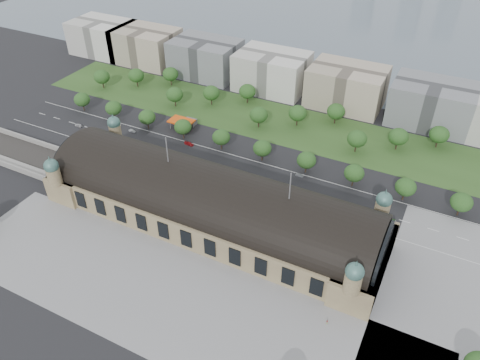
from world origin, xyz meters
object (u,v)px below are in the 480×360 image
at_px(pedestrian_0, 327,322).
at_px(parked_car_6, 193,175).
at_px(bus_west, 220,176).
at_px(bus_east, 310,203).
at_px(traffic_car_3, 189,144).
at_px(parked_car_2, 131,155).
at_px(parked_car_3, 156,166).
at_px(traffic_car_2, 167,153).
at_px(traffic_car_6, 360,214).
at_px(parked_car_5, 174,174).
at_px(traffic_car_1, 132,131).
at_px(parked_car_0, 106,148).
at_px(bus_mid, 250,181).
at_px(parked_car_4, 183,171).
at_px(traffic_car_0, 78,125).
at_px(traffic_car_4, 263,189).
at_px(parked_car_1, 109,151).
at_px(traffic_car_5, 300,175).
at_px(petrol_station, 186,122).

bearing_deg(pedestrian_0, parked_car_6, 165.70).
bearing_deg(bus_west, bus_east, -84.22).
height_order(traffic_car_3, parked_car_2, parked_car_2).
relative_size(parked_car_3, bus_west, 0.42).
height_order(traffic_car_2, traffic_car_6, traffic_car_6).
bearing_deg(pedestrian_0, parked_car_2, 174.17).
distance_m(parked_car_5, parked_car_6, 9.46).
relative_size(traffic_car_1, parked_car_3, 0.89).
xyz_separation_m(parked_car_0, parked_car_6, (55.48, -0.19, -0.03)).
bearing_deg(parked_car_5, parked_car_0, -132.75).
bearing_deg(bus_mid, traffic_car_1, 85.74).
height_order(parked_car_4, pedestrian_0, pedestrian_0).
bearing_deg(traffic_car_0, parked_car_3, 80.73).
height_order(parked_car_4, parked_car_5, parked_car_4).
bearing_deg(traffic_car_3, parked_car_0, 126.11).
bearing_deg(parked_car_6, traffic_car_4, 72.25).
bearing_deg(traffic_car_6, traffic_car_2, -83.53).
bearing_deg(parked_car_1, parked_car_4, 71.83).
bearing_deg(traffic_car_2, parked_car_2, -60.53).
bearing_deg(parked_car_0, bus_east, 62.84).
relative_size(traffic_car_0, traffic_car_2, 0.97).
bearing_deg(pedestrian_0, parked_car_1, 176.76).
bearing_deg(pedestrian_0, bus_mid, 151.46).
bearing_deg(parked_car_5, pedestrian_0, 24.69).
bearing_deg(bus_east, parked_car_1, 90.79).
bearing_deg(traffic_car_3, parked_car_3, 175.94).
relative_size(traffic_car_5, traffic_car_6, 0.79).
bearing_deg(parked_car_3, traffic_car_0, -138.16).
bearing_deg(parked_car_0, parked_car_5, 55.78).
height_order(traffic_car_5, parked_car_6, parked_car_6).
xyz_separation_m(traffic_car_3, bus_mid, (45.25, -16.57, 0.91)).
height_order(traffic_car_2, bus_west, bus_west).
distance_m(petrol_station, parked_car_5, 48.95).
bearing_deg(parked_car_1, parked_car_3, 68.45).
relative_size(parked_car_0, parked_car_6, 0.92).
relative_size(parked_car_5, parked_car_6, 1.13).
distance_m(parked_car_1, pedestrian_0, 147.63).
distance_m(traffic_car_0, parked_car_3, 65.44).
bearing_deg(traffic_car_4, traffic_car_0, -89.87).
relative_size(traffic_car_0, bus_west, 0.42).
relative_size(traffic_car_0, parked_car_0, 1.15).
distance_m(bus_west, pedestrian_0, 94.34).
bearing_deg(parked_car_4, parked_car_3, -101.41).
height_order(traffic_car_4, bus_east, bus_east).
distance_m(traffic_car_1, bus_east, 114.31).
height_order(traffic_car_1, traffic_car_5, traffic_car_1).
bearing_deg(parked_car_4, traffic_car_6, 74.67).
distance_m(parked_car_4, bus_west, 19.43).
distance_m(traffic_car_6, bus_mid, 53.66).
relative_size(traffic_car_5, parked_car_5, 0.77).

